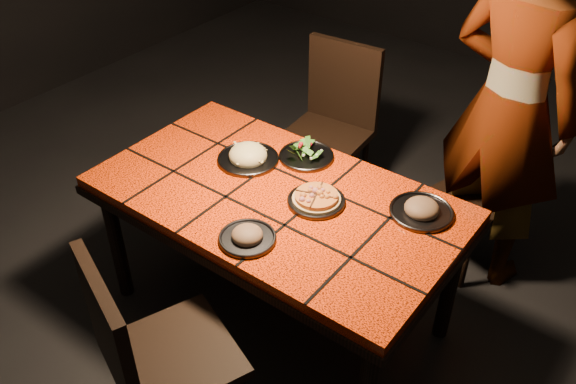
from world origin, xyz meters
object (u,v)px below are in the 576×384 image
Objects in this scene: dining_table at (276,208)px; chair_far_left at (333,118)px; chair_far_right at (483,183)px; chair_near at (148,352)px; plate_pasta at (248,156)px; diner at (509,109)px; plate_pizza at (316,199)px.

chair_far_left reaches higher than dining_table.
chair_near is at bearing -89.12° from chair_far_right.
chair_far_right reaches higher than plate_pasta.
plate_pasta is (-0.33, 0.97, 0.21)m from chair_near.
plate_pasta reaches higher than dining_table.
diner reaches higher than plate_pasta.
chair_far_left reaches higher than plate_pasta.
diner is at bearing -3.49° from chair_far_left.
chair_far_left is (-0.40, 1.81, 0.01)m from chair_near.
chair_near is 1.91m from chair_far_right.
chair_near reaches higher than chair_far_right.
plate_pizza reaches higher than dining_table.
dining_table is 1.20m from diner.
diner is (0.63, 0.98, 0.27)m from dining_table.
chair_far_right reaches higher than plate_pizza.
chair_far_right is 1.07m from plate_pizza.
chair_near is 1.85m from chair_far_left.
chair_far_right is at bearing 45.73° from plate_pasta.
chair_near reaches higher than plate_pasta.
chair_far_left is (-0.33, 0.97, -0.10)m from dining_table.
chair_near is at bearing -82.06° from chair_far_left.
chair_near is 3.74× the size of plate_pizza.
chair_near reaches higher than dining_table.
chair_near is 1.95m from diner.
diner is (0.04, -0.01, 0.46)m from chair_far_right.
chair_near is at bearing -71.21° from plate_pasta.
dining_table is 0.21m from plate_pizza.
plate_pizza is (0.18, 0.05, 0.10)m from dining_table.
chair_far_right is at bearing 59.55° from dining_table.
dining_table is 6.13× the size of plate_pizza.
dining_table is at bearing -64.28° from chair_near.
diner reaches higher than dining_table.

